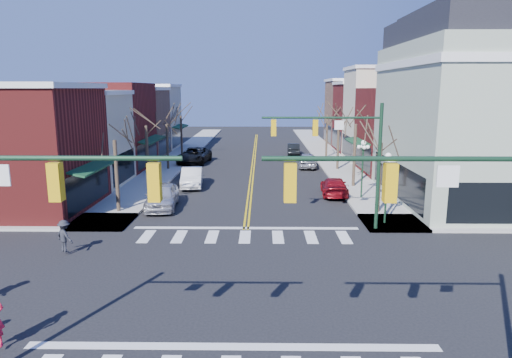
{
  "coord_description": "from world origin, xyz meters",
  "views": [
    {
      "loc": [
        0.9,
        -17.59,
        7.95
      ],
      "look_at": [
        0.58,
        8.35,
        2.8
      ],
      "focal_mm": 32.0,
      "sensor_mm": 36.0,
      "label": 1
    }
  ],
  "objects_px": {
    "lamppost_corner": "(387,176)",
    "car_right_near": "(334,187)",
    "car_left_mid": "(192,177)",
    "car_right_mid": "(307,160)",
    "victorian_corner": "(487,108)",
    "pedestrian_dark_b": "(65,236)",
    "car_left_far": "(194,156)",
    "car_right_far": "(293,149)",
    "car_left_near": "(162,196)",
    "lamppost_midblock": "(363,159)"
  },
  "relations": [
    {
      "from": "lamppost_corner",
      "to": "car_right_near",
      "type": "distance_m",
      "value": 8.23
    },
    {
      "from": "car_left_mid",
      "to": "car_right_mid",
      "type": "bearing_deg",
      "value": 36.16
    },
    {
      "from": "victorian_corner",
      "to": "car_right_near",
      "type": "xyz_separation_m",
      "value": [
        -10.1,
        1.69,
        -5.98
      ]
    },
    {
      "from": "car_right_near",
      "to": "pedestrian_dark_b",
      "type": "xyz_separation_m",
      "value": [
        -15.04,
        -12.81,
        0.27
      ]
    },
    {
      "from": "car_left_far",
      "to": "car_right_near",
      "type": "bearing_deg",
      "value": -43.6
    },
    {
      "from": "car_right_far",
      "to": "pedestrian_dark_b",
      "type": "height_order",
      "value": "pedestrian_dark_b"
    },
    {
      "from": "lamppost_corner",
      "to": "car_right_far",
      "type": "bearing_deg",
      "value": 96.55
    },
    {
      "from": "car_left_mid",
      "to": "car_right_near",
      "type": "xyz_separation_m",
      "value": [
        11.25,
        -2.95,
        -0.1
      ]
    },
    {
      "from": "car_left_mid",
      "to": "car_left_far",
      "type": "height_order",
      "value": "car_left_far"
    },
    {
      "from": "car_left_near",
      "to": "car_right_mid",
      "type": "height_order",
      "value": "car_left_near"
    },
    {
      "from": "car_left_mid",
      "to": "pedestrian_dark_b",
      "type": "relative_size",
      "value": 2.97
    },
    {
      "from": "car_right_near",
      "to": "car_left_near",
      "type": "bearing_deg",
      "value": 21.92
    },
    {
      "from": "lamppost_midblock",
      "to": "car_right_near",
      "type": "xyz_separation_m",
      "value": [
        -1.8,
        1.19,
        -2.29
      ]
    },
    {
      "from": "car_right_near",
      "to": "car_right_mid",
      "type": "relative_size",
      "value": 1.02
    },
    {
      "from": "car_left_near",
      "to": "car_left_mid",
      "type": "xyz_separation_m",
      "value": [
        0.97,
        6.92,
        -0.06
      ]
    },
    {
      "from": "car_right_mid",
      "to": "pedestrian_dark_b",
      "type": "height_order",
      "value": "pedestrian_dark_b"
    },
    {
      "from": "car_right_near",
      "to": "pedestrian_dark_b",
      "type": "bearing_deg",
      "value": 44.37
    },
    {
      "from": "victorian_corner",
      "to": "car_right_mid",
      "type": "bearing_deg",
      "value": 127.83
    },
    {
      "from": "lamppost_midblock",
      "to": "pedestrian_dark_b",
      "type": "distance_m",
      "value": 20.56
    },
    {
      "from": "car_left_near",
      "to": "car_right_far",
      "type": "xyz_separation_m",
      "value": [
        10.62,
        25.89,
        -0.15
      ]
    },
    {
      "from": "lamppost_corner",
      "to": "lamppost_midblock",
      "type": "bearing_deg",
      "value": 90.0
    },
    {
      "from": "car_right_near",
      "to": "car_left_mid",
      "type": "bearing_deg",
      "value": -10.76
    },
    {
      "from": "car_left_near",
      "to": "car_right_far",
      "type": "distance_m",
      "value": 27.99
    },
    {
      "from": "car_left_far",
      "to": "car_right_far",
      "type": "distance_m",
      "value": 13.25
    },
    {
      "from": "car_left_near",
      "to": "pedestrian_dark_b",
      "type": "relative_size",
      "value": 3.09
    },
    {
      "from": "victorian_corner",
      "to": "car_right_near",
      "type": "height_order",
      "value": "victorian_corner"
    },
    {
      "from": "car_left_far",
      "to": "car_right_mid",
      "type": "distance_m",
      "value": 12.25
    },
    {
      "from": "car_right_mid",
      "to": "pedestrian_dark_b",
      "type": "bearing_deg",
      "value": 65.79
    },
    {
      "from": "car_left_far",
      "to": "pedestrian_dark_b",
      "type": "bearing_deg",
      "value": -88.97
    },
    {
      "from": "victorian_corner",
      "to": "lamppost_midblock",
      "type": "relative_size",
      "value": 3.29
    },
    {
      "from": "car_left_mid",
      "to": "victorian_corner",
      "type": "bearing_deg",
      "value": -18.1
    },
    {
      "from": "car_right_far",
      "to": "car_left_far",
      "type": "bearing_deg",
      "value": 34.48
    },
    {
      "from": "victorian_corner",
      "to": "car_right_far",
      "type": "bearing_deg",
      "value": 116.35
    },
    {
      "from": "lamppost_midblock",
      "to": "car_right_near",
      "type": "bearing_deg",
      "value": 146.43
    },
    {
      "from": "lamppost_corner",
      "to": "lamppost_midblock",
      "type": "height_order",
      "value": "same"
    },
    {
      "from": "lamppost_midblock",
      "to": "car_right_mid",
      "type": "height_order",
      "value": "lamppost_midblock"
    },
    {
      "from": "lamppost_midblock",
      "to": "car_left_far",
      "type": "xyz_separation_m",
      "value": [
        -14.6,
        16.06,
        -2.11
      ]
    },
    {
      "from": "lamppost_midblock",
      "to": "car_left_near",
      "type": "bearing_deg",
      "value": -168.83
    },
    {
      "from": "pedestrian_dark_b",
      "to": "car_left_far",
      "type": "bearing_deg",
      "value": -62.19
    },
    {
      "from": "car_left_mid",
      "to": "car_right_mid",
      "type": "height_order",
      "value": "car_left_mid"
    },
    {
      "from": "lamppost_midblock",
      "to": "car_left_far",
      "type": "relative_size",
      "value": 0.7
    },
    {
      "from": "car_left_near",
      "to": "pedestrian_dark_b",
      "type": "bearing_deg",
      "value": -112.21
    },
    {
      "from": "car_left_far",
      "to": "car_right_mid",
      "type": "relative_size",
      "value": 1.36
    },
    {
      "from": "car_left_far",
      "to": "car_right_mid",
      "type": "bearing_deg",
      "value": -6.16
    },
    {
      "from": "car_left_near",
      "to": "lamppost_midblock",
      "type": "bearing_deg",
      "value": 6.64
    },
    {
      "from": "lamppost_corner",
      "to": "pedestrian_dark_b",
      "type": "relative_size",
      "value": 2.73
    },
    {
      "from": "victorian_corner",
      "to": "car_right_mid",
      "type": "height_order",
      "value": "victorian_corner"
    },
    {
      "from": "lamppost_midblock",
      "to": "car_right_mid",
      "type": "bearing_deg",
      "value": 100.89
    },
    {
      "from": "car_left_near",
      "to": "car_right_far",
      "type": "height_order",
      "value": "car_left_near"
    },
    {
      "from": "victorian_corner",
      "to": "car_left_far",
      "type": "relative_size",
      "value": 2.31
    }
  ]
}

